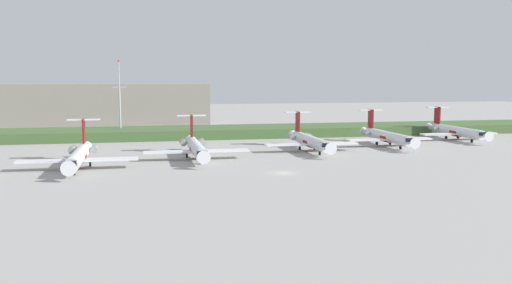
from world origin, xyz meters
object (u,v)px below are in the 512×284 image
(regional_jet_second, at_px, (79,155))
(regional_jet_fourth, at_px, (309,140))
(regional_jet_third, at_px, (196,147))
(antenna_mast, at_px, (120,106))
(regional_jet_fifth, at_px, (387,136))
(regional_jet_sixth, at_px, (456,131))

(regional_jet_second, bearing_deg, regional_jet_fourth, 16.97)
(regional_jet_third, bearing_deg, regional_jet_fourth, 14.95)
(regional_jet_fourth, relative_size, antenna_mast, 1.35)
(regional_jet_third, distance_m, regional_jet_fourth, 29.43)
(regional_jet_second, bearing_deg, antenna_mast, 84.17)
(regional_jet_second, xyz_separation_m, antenna_mast, (5.80, 56.86, 7.02))
(regional_jet_second, bearing_deg, regional_jet_third, 19.33)
(regional_jet_fifth, xyz_separation_m, antenna_mast, (-69.35, 35.29, 7.02))
(regional_jet_sixth, bearing_deg, regional_jet_fifth, -160.04)
(regional_jet_second, xyz_separation_m, regional_jet_sixth, (101.14, 31.01, 0.00))
(antenna_mast, bearing_deg, regional_jet_sixth, -15.17)
(regional_jet_second, height_order, antenna_mast, antenna_mast)
(regional_jet_third, bearing_deg, regional_jet_second, -160.67)
(regional_jet_second, height_order, regional_jet_fourth, same)
(regional_jet_fifth, xyz_separation_m, regional_jet_sixth, (25.99, 9.44, 0.00))
(antenna_mast, bearing_deg, regional_jet_third, -69.66)
(regional_jet_third, xyz_separation_m, regional_jet_fifth, (51.36, 13.23, 0.00))
(regional_jet_second, relative_size, antenna_mast, 1.35)
(regional_jet_second, xyz_separation_m, regional_jet_fourth, (52.23, 15.94, 0.00))
(regional_jet_second, bearing_deg, regional_jet_sixth, 17.05)
(regional_jet_sixth, bearing_deg, regional_jet_second, -162.95)
(regional_jet_sixth, xyz_separation_m, antenna_mast, (-95.34, 25.85, 7.02))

